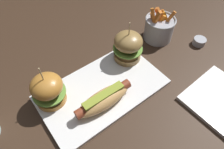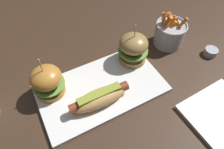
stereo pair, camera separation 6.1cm
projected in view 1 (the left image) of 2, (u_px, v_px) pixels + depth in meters
ground_plane at (102, 91)px, 0.64m from camera, size 3.00×3.00×0.00m
platter_main at (102, 90)px, 0.64m from camera, size 0.38×0.22×0.01m
hot_dog at (104, 99)px, 0.58m from camera, size 0.18×0.06×0.05m
slider_left at (48, 90)px, 0.57m from camera, size 0.10×0.10×0.14m
slider_right at (128, 46)px, 0.67m from camera, size 0.10×0.10×0.15m
fries_bucket at (159, 28)px, 0.76m from camera, size 0.11×0.11×0.13m
sauce_ramekin at (199, 41)px, 0.77m from camera, size 0.05×0.05×0.02m
side_plate at (223, 102)px, 0.61m from camera, size 0.20×0.20×0.01m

